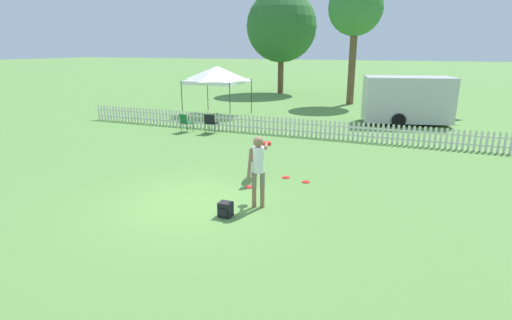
% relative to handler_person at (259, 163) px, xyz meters
% --- Properties ---
extents(ground_plane, '(240.00, 240.00, 0.00)m').
position_rel_handler_person_xyz_m(ground_plane, '(-1.54, -0.35, -1.12)').
color(ground_plane, '#5B8C42').
extents(handler_person, '(0.41, 1.14, 1.76)m').
position_rel_handler_person_xyz_m(handler_person, '(0.00, 0.00, 0.00)').
color(handler_person, '#8C664C').
rests_on(handler_person, ground_plane).
extents(leaping_dog, '(0.63, 1.15, 0.92)m').
position_rel_handler_person_xyz_m(leaping_dog, '(-0.89, 1.92, -0.57)').
color(leaping_dog, black).
rests_on(leaping_dog, ground_plane).
extents(frisbee_near_handler, '(0.23, 0.23, 0.02)m').
position_rel_handler_person_xyz_m(frisbee_near_handler, '(-0.75, 1.19, -1.10)').
color(frisbee_near_handler, red).
rests_on(frisbee_near_handler, ground_plane).
extents(frisbee_near_dog, '(0.23, 0.23, 0.02)m').
position_rel_handler_person_xyz_m(frisbee_near_dog, '(0.60, 2.21, -1.10)').
color(frisbee_near_dog, red).
rests_on(frisbee_near_dog, ground_plane).
extents(frisbee_midfield, '(0.23, 0.23, 0.02)m').
position_rel_handler_person_xyz_m(frisbee_midfield, '(-0.07, 2.39, -1.10)').
color(frisbee_midfield, red).
rests_on(frisbee_midfield, ground_plane).
extents(backpack_on_grass, '(0.30, 0.29, 0.34)m').
position_rel_handler_person_xyz_m(backpack_on_grass, '(-0.49, -0.84, -0.95)').
color(backpack_on_grass, black).
rests_on(backpack_on_grass, ground_plane).
extents(picket_fence, '(22.13, 0.04, 0.79)m').
position_rel_handler_person_xyz_m(picket_fence, '(-1.54, 8.14, -0.72)').
color(picket_fence, silver).
rests_on(picket_fence, ground_plane).
extents(folding_chair_blue_left, '(0.55, 0.57, 0.88)m').
position_rel_handler_person_xyz_m(folding_chair_blue_left, '(-5.22, 7.25, -0.59)').
color(folding_chair_blue_left, '#333338').
rests_on(folding_chair_blue_left, ground_plane).
extents(folding_chair_center, '(0.56, 0.57, 0.85)m').
position_rel_handler_person_xyz_m(folding_chair_center, '(-6.43, 7.04, -0.61)').
color(folding_chair_center, '#333338').
rests_on(folding_chair_center, ground_plane).
extents(canopy_tent_main, '(2.97, 2.97, 2.77)m').
position_rel_handler_person_xyz_m(canopy_tent_main, '(-7.21, 11.82, 1.17)').
color(canopy_tent_main, '#333338').
rests_on(canopy_tent_main, ground_plane).
extents(equipment_trailer, '(5.10, 3.05, 2.36)m').
position_rel_handler_person_xyz_m(equipment_trailer, '(2.84, 13.10, 0.13)').
color(equipment_trailer, '#B7B7B7').
rests_on(equipment_trailer, ground_plane).
extents(tree_left_grove, '(3.54, 3.54, 8.02)m').
position_rel_handler_person_xyz_m(tree_left_grove, '(-1.00, 19.47, 5.03)').
color(tree_left_grove, brown).
rests_on(tree_left_grove, ground_plane).
extents(tree_right_grove, '(5.75, 5.75, 8.29)m').
position_rel_handler_person_xyz_m(tree_right_grove, '(-7.62, 24.14, 4.29)').
color(tree_right_grove, brown).
rests_on(tree_right_grove, ground_plane).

